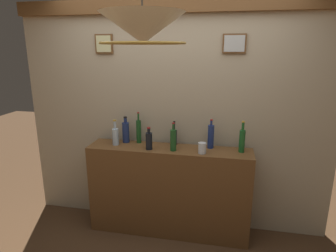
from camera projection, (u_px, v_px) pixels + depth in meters
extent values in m
cube|color=#BCAD8E|center=(173.00, 119.00, 3.14)|extent=(3.34, 0.08, 2.44)
cube|color=brown|center=(173.00, 5.00, 2.78)|extent=(3.34, 0.10, 0.14)
cube|color=brown|center=(104.00, 44.00, 3.03)|extent=(0.19, 0.03, 0.20)
cube|color=beige|center=(104.00, 44.00, 3.01)|extent=(0.16, 0.01, 0.17)
cube|color=brown|center=(234.00, 44.00, 2.77)|extent=(0.22, 0.03, 0.18)
cube|color=silver|center=(234.00, 44.00, 2.76)|extent=(0.19, 0.01, 0.15)
cube|color=brown|center=(169.00, 191.00, 3.10)|extent=(1.70, 0.34, 0.97)
cylinder|color=#1B4E21|center=(173.00, 140.00, 2.88)|extent=(0.06, 0.06, 0.22)
cylinder|color=#1B4E21|center=(173.00, 127.00, 2.84)|extent=(0.02, 0.02, 0.06)
cylinder|color=maroon|center=(173.00, 123.00, 2.83)|extent=(0.03, 0.03, 0.01)
cylinder|color=silver|center=(115.00, 137.00, 3.05)|extent=(0.07, 0.07, 0.18)
cylinder|color=silver|center=(115.00, 125.00, 3.02)|extent=(0.03, 0.03, 0.08)
cylinder|color=#B7932D|center=(115.00, 120.00, 3.01)|extent=(0.03, 0.03, 0.01)
cylinder|color=black|center=(149.00, 141.00, 2.91)|extent=(0.07, 0.07, 0.17)
cylinder|color=black|center=(149.00, 131.00, 2.89)|extent=(0.03, 0.03, 0.05)
cylinder|color=maroon|center=(149.00, 128.00, 2.88)|extent=(0.03, 0.03, 0.01)
cylinder|color=navy|center=(211.00, 137.00, 2.95)|extent=(0.06, 0.06, 0.24)
cylinder|color=navy|center=(211.00, 123.00, 2.91)|extent=(0.02, 0.02, 0.05)
cylinder|color=maroon|center=(212.00, 120.00, 2.90)|extent=(0.03, 0.03, 0.01)
cylinder|color=navy|center=(126.00, 132.00, 3.14)|extent=(0.08, 0.08, 0.22)
cylinder|color=navy|center=(125.00, 120.00, 3.10)|extent=(0.03, 0.03, 0.05)
cylinder|color=black|center=(125.00, 117.00, 3.09)|extent=(0.04, 0.04, 0.01)
cylinder|color=#195823|center=(242.00, 141.00, 2.83)|extent=(0.06, 0.06, 0.23)
cylinder|color=#195823|center=(243.00, 126.00, 2.79)|extent=(0.03, 0.03, 0.08)
cylinder|color=#B7932D|center=(243.00, 122.00, 2.78)|extent=(0.03, 0.03, 0.01)
cylinder|color=black|center=(174.00, 137.00, 3.06)|extent=(0.06, 0.06, 0.16)
cylinder|color=black|center=(174.00, 126.00, 3.03)|extent=(0.02, 0.02, 0.08)
cylinder|color=black|center=(174.00, 122.00, 3.01)|extent=(0.02, 0.02, 0.01)
cylinder|color=#1A4D20|center=(139.00, 132.00, 3.11)|extent=(0.05, 0.05, 0.25)
cylinder|color=#1A4D20|center=(138.00, 117.00, 3.07)|extent=(0.02, 0.02, 0.08)
cylinder|color=maroon|center=(138.00, 113.00, 3.05)|extent=(0.02, 0.02, 0.01)
cylinder|color=silver|center=(202.00, 148.00, 2.82)|extent=(0.08, 0.08, 0.11)
cone|color=#EFE5C6|center=(143.00, 28.00, 1.81)|extent=(0.54, 0.54, 0.19)
torus|color=#AD8433|center=(143.00, 43.00, 1.84)|extent=(0.55, 0.55, 0.02)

